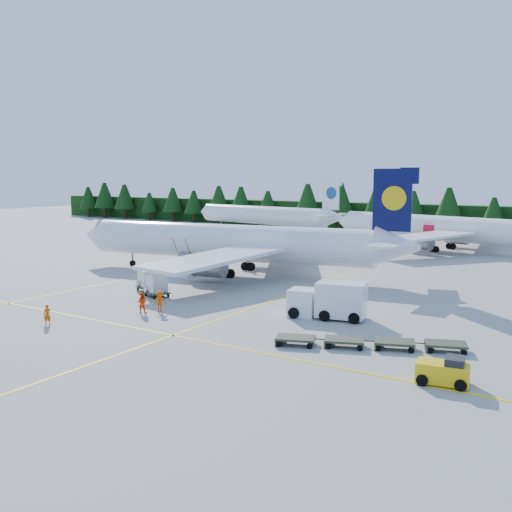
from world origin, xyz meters
The scene contains 16 objects.
ground centered at (0.00, 0.00, 0.00)m, with size 320.00×320.00×0.00m, color #979892.
taxi_stripe_a centered at (-14.00, 20.00, 0.01)m, with size 0.25×120.00×0.01m, color yellow.
taxi_stripe_b centered at (6.00, 20.00, 0.01)m, with size 0.25×120.00×0.01m, color yellow.
taxi_stripe_cross centered at (0.00, -6.00, 0.01)m, with size 80.00×0.25×0.01m, color yellow.
treeline_hedge centered at (0.00, 82.00, 3.00)m, with size 220.00×4.00×6.00m, color black.
airliner_navy centered at (-7.60, 18.54, 3.76)m, with size 42.83×34.99×12.51m.
airliner_red centered at (7.46, 55.37, 3.48)m, with size 39.10×31.78×11.57m.
airliner_far_left centered at (-33.27, 66.99, 3.58)m, with size 38.99×9.86×11.41m.
airstairs centered at (-10.67, 14.13, 0.74)m, with size 4.15×5.63×3.41m.
service_truck centered at (13.23, 5.02, 1.51)m, with size 6.68×3.56×3.06m.
baggage_tug centered at (25.48, -5.29, 0.75)m, with size 3.06×1.96×1.53m.
dolly_train centered at (19.35, -1.06, 0.50)m, with size 12.30×6.72×0.16m.
uld_pair centered at (-5.81, 4.49, 1.23)m, with size 5.47×4.12×1.82m.
crew_a centered at (-4.41, -9.03, 0.82)m, with size 0.60×0.39×1.63m, color #DB5704.
crew_b centered at (-0.91, -2.09, 0.92)m, with size 0.89×0.70×1.84m, color #FF3E05.
crew_c centered at (0.11, -0.95, 0.94)m, with size 0.78×0.53×1.89m, color #F25305.
Camera 1 is at (33.29, -37.05, 11.60)m, focal length 40.00 mm.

